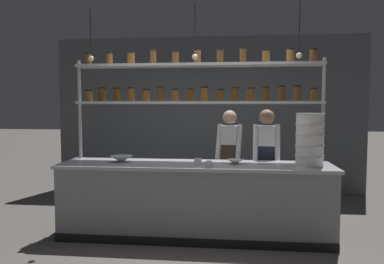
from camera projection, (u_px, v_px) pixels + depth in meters
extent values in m
plane|color=#5B5651|center=(195.00, 236.00, 4.70)|extent=(40.00, 40.00, 0.00)
cube|color=#4C5156|center=(208.00, 115.00, 7.05)|extent=(5.77, 0.12, 2.92)
cube|color=gray|center=(195.00, 202.00, 4.67)|extent=(3.31, 0.72, 0.88)
cube|color=#B7BABF|center=(195.00, 165.00, 4.64)|extent=(3.37, 0.76, 0.04)
cube|color=black|center=(192.00, 243.00, 4.34)|extent=(3.31, 0.03, 0.10)
cylinder|color=#B7BABF|center=(81.00, 143.00, 5.12)|extent=(0.04, 0.04, 2.24)
cylinder|color=#B7BABF|center=(322.00, 146.00, 4.78)|extent=(0.04, 0.04, 2.24)
cube|color=#B7BABF|center=(197.00, 103.00, 4.91)|extent=(3.21, 0.28, 0.04)
cylinder|color=brown|center=(89.00, 96.00, 5.06)|extent=(0.10, 0.10, 0.14)
cylinder|color=black|center=(89.00, 90.00, 5.05)|extent=(0.10, 0.10, 0.02)
cylinder|color=#513314|center=(102.00, 95.00, 5.04)|extent=(0.10, 0.10, 0.17)
cylinder|color=black|center=(102.00, 88.00, 5.03)|extent=(0.10, 0.10, 0.02)
cylinder|color=#513314|center=(117.00, 95.00, 5.02)|extent=(0.09, 0.09, 0.16)
cylinder|color=black|center=(117.00, 88.00, 5.01)|extent=(0.10, 0.10, 0.02)
cylinder|color=brown|center=(131.00, 95.00, 5.00)|extent=(0.10, 0.10, 0.17)
cylinder|color=black|center=(131.00, 88.00, 4.99)|extent=(0.10, 0.10, 0.02)
cylinder|color=brown|center=(146.00, 96.00, 4.98)|extent=(0.09, 0.09, 0.14)
cylinder|color=black|center=(146.00, 90.00, 4.97)|extent=(0.10, 0.10, 0.02)
cylinder|color=#513314|center=(160.00, 95.00, 4.95)|extent=(0.09, 0.09, 0.18)
cylinder|color=black|center=(160.00, 87.00, 4.95)|extent=(0.09, 0.09, 0.02)
cylinder|color=brown|center=(175.00, 96.00, 4.93)|extent=(0.10, 0.10, 0.14)
cylinder|color=black|center=(175.00, 90.00, 4.93)|extent=(0.10, 0.10, 0.02)
cylinder|color=#513314|center=(190.00, 95.00, 4.91)|extent=(0.09, 0.09, 0.15)
cylinder|color=black|center=(190.00, 89.00, 4.91)|extent=(0.09, 0.09, 0.02)
cylinder|color=brown|center=(204.00, 95.00, 4.89)|extent=(0.10, 0.10, 0.17)
cylinder|color=black|center=(204.00, 87.00, 4.89)|extent=(0.10, 0.10, 0.02)
cylinder|color=#513314|center=(220.00, 96.00, 4.87)|extent=(0.10, 0.10, 0.14)
cylinder|color=black|center=(220.00, 90.00, 4.87)|extent=(0.10, 0.10, 0.02)
cylinder|color=#513314|center=(235.00, 95.00, 4.85)|extent=(0.10, 0.10, 0.16)
cylinder|color=black|center=(235.00, 88.00, 4.84)|extent=(0.10, 0.10, 0.02)
cylinder|color=brown|center=(251.00, 95.00, 4.83)|extent=(0.10, 0.10, 0.16)
cylinder|color=black|center=(251.00, 88.00, 4.82)|extent=(0.10, 0.10, 0.02)
cylinder|color=#513314|center=(266.00, 95.00, 4.81)|extent=(0.08, 0.08, 0.17)
cylinder|color=black|center=(266.00, 87.00, 4.80)|extent=(0.09, 0.09, 0.02)
cylinder|color=#513314|center=(282.00, 94.00, 4.79)|extent=(0.09, 0.09, 0.18)
cylinder|color=black|center=(282.00, 86.00, 4.78)|extent=(0.10, 0.10, 0.02)
cylinder|color=brown|center=(297.00, 94.00, 4.77)|extent=(0.10, 0.10, 0.18)
cylinder|color=black|center=(297.00, 86.00, 4.76)|extent=(0.10, 0.10, 0.02)
cylinder|color=brown|center=(313.00, 95.00, 4.75)|extent=(0.08, 0.08, 0.15)
cylinder|color=black|center=(314.00, 89.00, 4.74)|extent=(0.09, 0.09, 0.02)
cube|color=#B7BABF|center=(197.00, 65.00, 4.88)|extent=(3.21, 0.28, 0.04)
cylinder|color=brown|center=(88.00, 60.00, 5.03)|extent=(0.09, 0.09, 0.14)
cylinder|color=black|center=(88.00, 54.00, 5.02)|extent=(0.09, 0.09, 0.02)
cylinder|color=brown|center=(110.00, 59.00, 4.99)|extent=(0.09, 0.09, 0.14)
cylinder|color=black|center=(109.00, 53.00, 4.99)|extent=(0.09, 0.09, 0.02)
cylinder|color=brown|center=(131.00, 59.00, 4.96)|extent=(0.10, 0.10, 0.14)
cylinder|color=black|center=(131.00, 53.00, 4.96)|extent=(0.10, 0.10, 0.02)
cylinder|color=brown|center=(153.00, 58.00, 4.93)|extent=(0.08, 0.08, 0.17)
cylinder|color=black|center=(153.00, 50.00, 4.92)|extent=(0.08, 0.08, 0.02)
cylinder|color=brown|center=(175.00, 58.00, 4.90)|extent=(0.09, 0.09, 0.15)
cylinder|color=black|center=(175.00, 52.00, 4.89)|extent=(0.09, 0.09, 0.02)
cylinder|color=brown|center=(197.00, 57.00, 4.87)|extent=(0.09, 0.09, 0.17)
cylinder|color=black|center=(197.00, 50.00, 4.86)|extent=(0.09, 0.09, 0.02)
cylinder|color=#513314|center=(220.00, 57.00, 4.84)|extent=(0.09, 0.09, 0.16)
cylinder|color=black|center=(220.00, 50.00, 4.83)|extent=(0.09, 0.09, 0.02)
cylinder|color=#513314|center=(243.00, 56.00, 4.81)|extent=(0.08, 0.08, 0.17)
cylinder|color=black|center=(243.00, 49.00, 4.80)|extent=(0.09, 0.09, 0.02)
cylinder|color=brown|center=(266.00, 57.00, 4.78)|extent=(0.10, 0.10, 0.15)
cylinder|color=black|center=(266.00, 51.00, 4.77)|extent=(0.10, 0.10, 0.02)
cylinder|color=brown|center=(290.00, 56.00, 4.74)|extent=(0.10, 0.10, 0.16)
cylinder|color=black|center=(290.00, 49.00, 4.74)|extent=(0.10, 0.10, 0.02)
cylinder|color=brown|center=(313.00, 56.00, 4.71)|extent=(0.10, 0.10, 0.15)
cylinder|color=black|center=(314.00, 49.00, 4.71)|extent=(0.10, 0.10, 0.02)
cylinder|color=black|center=(224.00, 192.00, 5.44)|extent=(0.11, 0.11, 0.76)
cylinder|color=black|center=(235.00, 193.00, 5.39)|extent=(0.11, 0.11, 0.76)
cube|color=#473828|center=(229.00, 156.00, 5.38)|extent=(0.25, 0.21, 0.33)
cube|color=white|center=(230.00, 135.00, 5.36)|extent=(0.25, 0.22, 0.27)
sphere|color=tan|center=(230.00, 117.00, 5.34)|extent=(0.20, 0.20, 0.20)
cylinder|color=white|center=(219.00, 141.00, 5.35)|extent=(0.11, 0.25, 0.50)
cylinder|color=white|center=(239.00, 142.00, 5.27)|extent=(0.11, 0.25, 0.50)
cylinder|color=black|center=(260.00, 197.00, 5.15)|extent=(0.11, 0.11, 0.76)
cylinder|color=black|center=(272.00, 197.00, 5.12)|extent=(0.11, 0.11, 0.76)
cube|color=#232838|center=(266.00, 158.00, 5.10)|extent=(0.23, 0.19, 0.33)
cube|color=white|center=(267.00, 136.00, 5.07)|extent=(0.23, 0.20, 0.27)
sphere|color=#A37A5B|center=(267.00, 117.00, 5.06)|extent=(0.20, 0.20, 0.20)
cylinder|color=white|center=(256.00, 143.00, 5.05)|extent=(0.09, 0.24, 0.50)
cylinder|color=white|center=(278.00, 143.00, 5.00)|extent=(0.09, 0.24, 0.50)
cylinder|color=white|center=(309.00, 161.00, 4.46)|extent=(0.32, 0.32, 0.11)
cylinder|color=silver|center=(309.00, 156.00, 4.45)|extent=(0.34, 0.34, 0.01)
cylinder|color=white|center=(309.00, 151.00, 4.45)|extent=(0.32, 0.32, 0.11)
cylinder|color=silver|center=(309.00, 145.00, 4.44)|extent=(0.34, 0.34, 0.01)
cylinder|color=white|center=(310.00, 140.00, 4.44)|extent=(0.32, 0.32, 0.11)
cylinder|color=silver|center=(310.00, 135.00, 4.43)|extent=(0.34, 0.34, 0.01)
cylinder|color=white|center=(310.00, 130.00, 4.43)|extent=(0.32, 0.32, 0.11)
cylinder|color=silver|center=(310.00, 124.00, 4.43)|extent=(0.34, 0.34, 0.01)
cylinder|color=white|center=(310.00, 119.00, 4.42)|extent=(0.32, 0.32, 0.11)
cylinder|color=silver|center=(310.00, 114.00, 4.42)|extent=(0.34, 0.34, 0.01)
cylinder|color=white|center=(235.00, 164.00, 4.59)|extent=(0.09, 0.09, 0.01)
cone|color=white|center=(235.00, 162.00, 4.59)|extent=(0.21, 0.21, 0.06)
cylinder|color=silver|center=(122.00, 162.00, 4.76)|extent=(0.13, 0.13, 0.01)
cone|color=silver|center=(122.00, 159.00, 4.76)|extent=(0.29, 0.29, 0.08)
cylinder|color=#B2B7BC|center=(209.00, 164.00, 4.32)|extent=(0.07, 0.07, 0.08)
cylinder|color=silver|center=(198.00, 162.00, 4.47)|extent=(0.09, 0.09, 0.09)
cylinder|color=black|center=(91.00, 33.00, 4.66)|extent=(0.01, 0.01, 0.64)
sphere|color=#F9E5B2|center=(91.00, 58.00, 4.68)|extent=(0.07, 0.07, 0.07)
cylinder|color=black|center=(195.00, 30.00, 4.52)|extent=(0.01, 0.01, 0.64)
sphere|color=#F9E5B2|center=(195.00, 57.00, 4.54)|extent=(0.07, 0.07, 0.07)
cylinder|color=black|center=(300.00, 28.00, 4.39)|extent=(0.01, 0.01, 0.64)
sphere|color=#F9E5B2|center=(299.00, 56.00, 4.41)|extent=(0.07, 0.07, 0.07)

